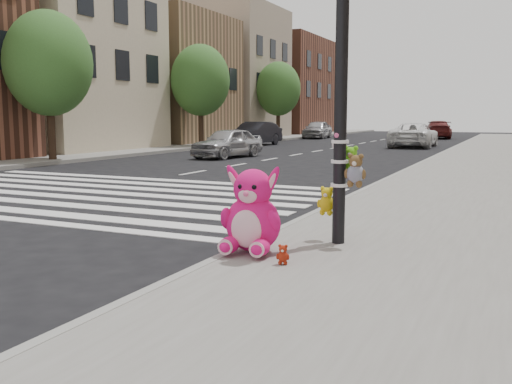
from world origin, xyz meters
The scene contains 19 objects.
ground centered at (0.00, 0.00, 0.00)m, with size 120.00×120.00×0.00m, color black.
sidewalk_far centered at (-13.50, 20.00, 0.07)m, with size 6.00×80.00×0.14m, color slate.
curb_edge centered at (1.55, 10.00, 0.07)m, with size 0.12×80.00×0.15m, color gray.
crosswalk centered at (-4.50, 5.20, 0.01)m, with size 11.00×6.00×0.01m, color silver, non-canonical shape.
bld_far_b centered at (-15.50, 17.00, 5.50)m, with size 6.00×8.00×11.00m, color beige.
bld_far_c centered at (-15.50, 26.00, 4.00)m, with size 6.00×8.00×8.00m, color #9E7B54.
bld_far_d centered at (-15.50, 35.00, 5.00)m, with size 6.00×8.00×10.00m, color tan.
bld_far_e centered at (-15.50, 46.00, 4.50)m, with size 6.00×10.00×9.00m, color brown.
signal_pole centered at (2.62, 1.81, 1.78)m, with size 0.69×0.49×4.00m.
tree_far_a centered at (-11.20, 11.00, 3.65)m, with size 3.20×3.20×5.44m.
tree_far_b centered at (-11.20, 22.00, 3.65)m, with size 3.20×3.20×5.44m.
tree_far_c centered at (-11.20, 33.00, 3.65)m, with size 3.20×3.20×5.44m.
pink_bunny centered at (1.80, 0.89, 0.57)m, with size 0.75×0.83×1.06m.
red_teddy centered at (2.36, 0.50, 0.25)m, with size 0.15×0.11×0.23m, color #9E220F, non-canonical shape.
car_silver_far centered at (-6.50, 16.15, 0.63)m, with size 1.49×3.70×1.26m, color #B1B2B7.
car_dark_far centered at (-9.58, 25.53, 0.70)m, with size 1.48×4.26×1.40m, color black.
car_white_near centered at (-0.75, 27.69, 0.68)m, with size 2.26×4.90×1.36m, color white.
car_maroon_near centered at (-1.12, 40.89, 0.68)m, with size 1.91×4.70×1.36m, color #581919.
car_silver_deep centered at (-9.63, 37.14, 0.70)m, with size 1.65×4.10×1.40m, color #ADACB1.
Camera 1 is at (4.65, -5.16, 1.76)m, focal length 40.00 mm.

